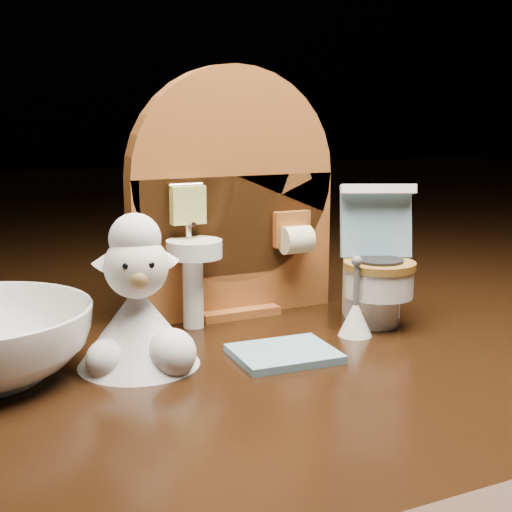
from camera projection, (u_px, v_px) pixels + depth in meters
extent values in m
cube|color=black|center=(280.00, 427.00, 0.40)|extent=(2.50, 2.50, 0.10)
cube|color=brown|center=(232.00, 245.00, 0.44)|extent=(0.13, 0.02, 0.09)
cylinder|color=brown|center=(232.00, 175.00, 0.43)|extent=(0.13, 0.02, 0.13)
cube|color=brown|center=(233.00, 308.00, 0.45)|extent=(0.05, 0.04, 0.01)
cylinder|color=white|center=(193.00, 290.00, 0.41)|extent=(0.01, 0.01, 0.04)
cylinder|color=white|center=(194.00, 249.00, 0.40)|extent=(0.03, 0.03, 0.01)
cylinder|color=silver|center=(188.00, 229.00, 0.41)|extent=(0.00, 0.00, 0.01)
cube|color=#B6BE5B|center=(188.00, 205.00, 0.41)|extent=(0.02, 0.01, 0.02)
cube|color=brown|center=(292.00, 229.00, 0.44)|extent=(0.02, 0.01, 0.02)
cylinder|color=beige|center=(296.00, 240.00, 0.44)|extent=(0.02, 0.02, 0.02)
cylinder|color=white|center=(377.00, 310.00, 0.42)|extent=(0.02, 0.02, 0.02)
cylinder|color=white|center=(379.00, 282.00, 0.41)|extent=(0.04, 0.04, 0.02)
cylinder|color=brown|center=(380.00, 265.00, 0.41)|extent=(0.04, 0.04, 0.00)
cube|color=white|center=(372.00, 276.00, 0.44)|extent=(0.04, 0.03, 0.05)
cube|color=#6890A3|center=(376.00, 222.00, 0.42)|extent=(0.04, 0.03, 0.04)
cube|color=white|center=(378.00, 189.00, 0.41)|extent=(0.04, 0.03, 0.01)
cylinder|color=#CFD931|center=(389.00, 225.00, 0.43)|extent=(0.01, 0.01, 0.01)
cube|color=#6890A3|center=(284.00, 354.00, 0.36)|extent=(0.05, 0.05, 0.00)
cone|color=white|center=(355.00, 317.00, 0.40)|extent=(0.02, 0.02, 0.02)
cylinder|color=#59595B|center=(356.00, 284.00, 0.39)|extent=(0.00, 0.00, 0.02)
sphere|color=#59595B|center=(357.00, 261.00, 0.39)|extent=(0.01, 0.01, 0.01)
cone|color=silver|center=(138.00, 326.00, 0.35)|extent=(0.06, 0.06, 0.04)
sphere|color=silver|center=(171.00, 353.00, 0.34)|extent=(0.02, 0.02, 0.02)
sphere|color=silver|center=(107.00, 360.00, 0.34)|extent=(0.02, 0.02, 0.02)
sphere|color=white|center=(136.00, 266.00, 0.34)|extent=(0.03, 0.03, 0.03)
sphere|color=tan|center=(139.00, 278.00, 0.33)|extent=(0.01, 0.01, 0.01)
sphere|color=silver|center=(135.00, 239.00, 0.34)|extent=(0.03, 0.03, 0.03)
cone|color=white|center=(106.00, 259.00, 0.34)|extent=(0.02, 0.01, 0.01)
cone|color=white|center=(165.00, 256.00, 0.35)|extent=(0.02, 0.01, 0.01)
sphere|color=black|center=(126.00, 266.00, 0.33)|extent=(0.00, 0.00, 0.00)
sphere|color=black|center=(150.00, 265.00, 0.33)|extent=(0.00, 0.00, 0.00)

